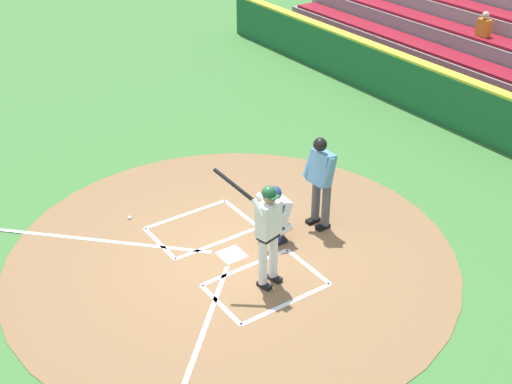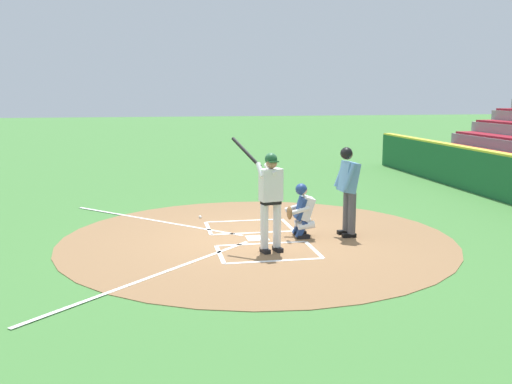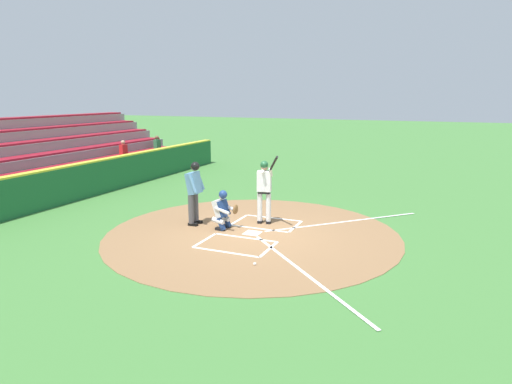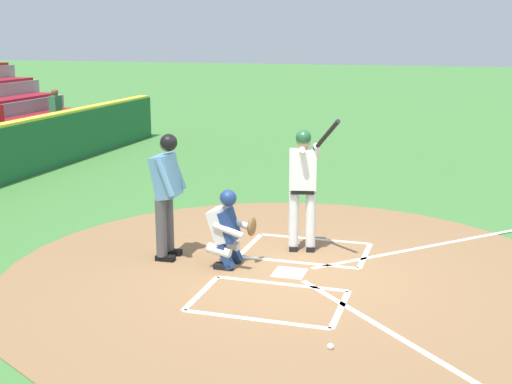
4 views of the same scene
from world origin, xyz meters
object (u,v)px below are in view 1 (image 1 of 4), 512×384
Objects in this scene: plate_umpire at (321,176)px; baseball at (129,218)px; batter at (268,228)px; catcher at (276,213)px.

plate_umpire is 3.79m from baseball.
plate_umpire is 25.20× the size of baseball.
batter is at bearing -161.75° from baseball.
catcher is 2.95m from baseball.
plate_umpire reaches higher than baseball.
batter is 2.04m from plate_umpire.
batter reaches higher than plate_umpire.
baseball is at bearing 18.25° from batter.
baseball is at bearing 51.87° from plate_umpire.
plate_umpire is at bearing -94.01° from catcher.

